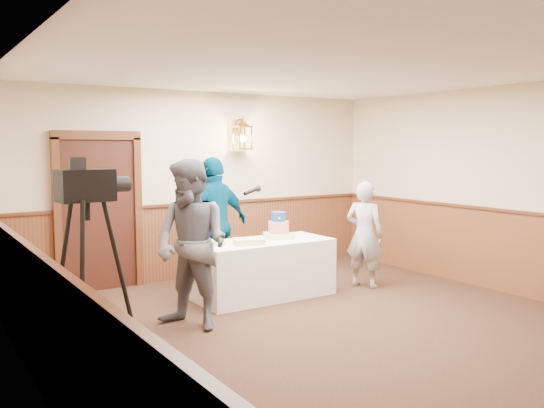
# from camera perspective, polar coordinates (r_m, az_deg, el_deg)

# --- Properties ---
(ground) EXTENTS (7.00, 7.00, 0.00)m
(ground) POSITION_cam_1_polar(r_m,az_deg,el_deg) (6.18, 8.04, -13.02)
(ground) COLOR black
(ground) RESTS_ON ground
(room_shell) EXTENTS (6.02, 7.02, 2.81)m
(room_shell) POSITION_cam_1_polar(r_m,az_deg,el_deg) (6.19, 5.10, 1.45)
(room_shell) COLOR beige
(room_shell) RESTS_ON ground
(display_table) EXTENTS (1.80, 0.80, 0.75)m
(display_table) POSITION_cam_1_polar(r_m,az_deg,el_deg) (7.61, -0.82, -6.44)
(display_table) COLOR white
(display_table) RESTS_ON ground
(tiered_cake) EXTENTS (0.42, 0.42, 0.35)m
(tiered_cake) POSITION_cam_1_polar(r_m,az_deg,el_deg) (7.74, 0.66, -2.37)
(tiered_cake) COLOR beige
(tiered_cake) RESTS_ON display_table
(sheet_cake_yellow) EXTENTS (0.43, 0.37, 0.08)m
(sheet_cake_yellow) POSITION_cam_1_polar(r_m,az_deg,el_deg) (7.26, -2.32, -3.72)
(sheet_cake_yellow) COLOR #FFEE98
(sheet_cake_yellow) RESTS_ON display_table
(sheet_cake_green) EXTENTS (0.31, 0.27, 0.06)m
(sheet_cake_green) POSITION_cam_1_polar(r_m,az_deg,el_deg) (7.22, -5.85, -3.85)
(sheet_cake_green) COLOR #C1EAA5
(sheet_cake_green) RESTS_ON display_table
(interviewer) EXTENTS (1.62, 1.12, 1.85)m
(interviewer) POSITION_cam_1_polar(r_m,az_deg,el_deg) (6.29, -7.95, -3.99)
(interviewer) COLOR #575860
(interviewer) RESTS_ON ground
(baker) EXTENTS (0.57, 0.65, 1.49)m
(baker) POSITION_cam_1_polar(r_m,az_deg,el_deg) (8.19, 9.15, -3.00)
(baker) COLOR #99999F
(baker) RESTS_ON ground
(assistant_p) EXTENTS (1.15, 0.68, 1.84)m
(assistant_p) POSITION_cam_1_polar(r_m,az_deg,el_deg) (7.94, -5.66, -1.97)
(assistant_p) COLOR #003958
(assistant_p) RESTS_ON ground
(tv_camera_rig) EXTENTS (0.71, 0.66, 1.80)m
(tv_camera_rig) POSITION_cam_1_polar(r_m,az_deg,el_deg) (5.03, -17.69, -8.05)
(tv_camera_rig) COLOR black
(tv_camera_rig) RESTS_ON ground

